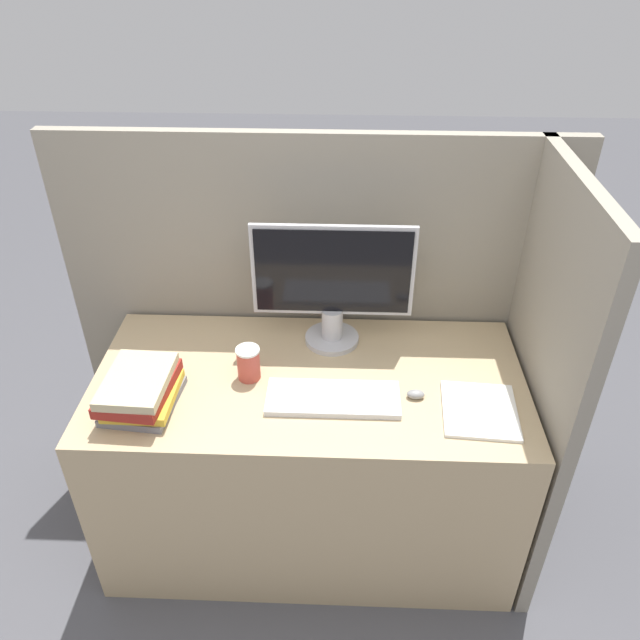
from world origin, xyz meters
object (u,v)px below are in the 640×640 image
keyboard (333,398)px  coffee_cup (249,363)px  mouse (416,394)px  monitor (333,287)px  book_stack (140,390)px

keyboard → coffee_cup: bearing=159.4°
coffee_cup → mouse: bearing=-8.4°
monitor → coffee_cup: 0.39m
monitor → coffee_cup: (-0.27, -0.22, -0.17)m
mouse → monitor: bearing=132.4°
book_stack → monitor: bearing=32.0°
monitor → coffee_cup: bearing=-140.7°
keyboard → coffee_cup: 0.31m
mouse → coffee_cup: coffee_cup is taller
keyboard → book_stack: size_ratio=1.45×
coffee_cup → book_stack: size_ratio=0.40×
coffee_cup → keyboard: bearing=-20.6°
mouse → coffee_cup: bearing=171.6°
keyboard → book_stack: (-0.61, -0.04, 0.05)m
monitor → book_stack: monitor is taller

